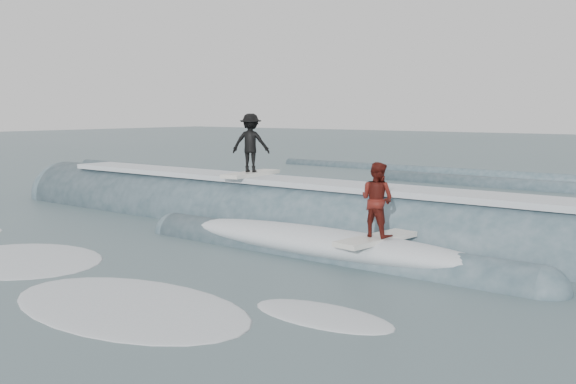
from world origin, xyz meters
The scene contains 6 objects.
ground centered at (0.00, 0.00, 0.00)m, with size 160.00×160.00×0.00m, color #415C60.
breaking_wave centered at (0.18, 5.55, 0.04)m, with size 23.71×4.00×2.44m.
surfer_black centered at (-2.03, 5.77, 2.09)m, with size 1.17×2.04×1.67m.
surfer_red centered at (3.11, 3.57, 1.19)m, with size 0.83×2.06×1.57m.
whitewater centered at (0.32, -1.72, 0.00)m, with size 15.57×7.10×0.10m.
far_swells centered at (-1.11, 17.65, 0.00)m, with size 38.55×8.65×0.80m.
Camera 1 is at (9.27, -7.31, 3.04)m, focal length 40.00 mm.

